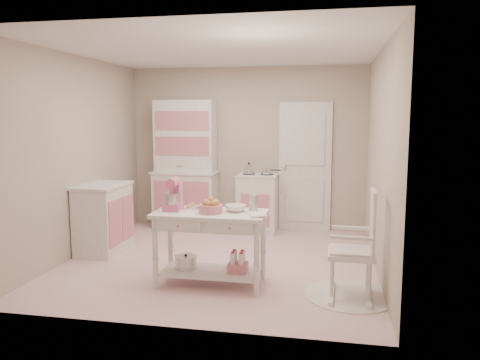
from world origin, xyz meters
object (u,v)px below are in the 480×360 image
Objects in this scene: stove at (258,203)px; base_cabinet at (104,218)px; rocking_chair at (351,243)px; work_table at (211,248)px; bread_basket at (211,209)px; hutch at (185,165)px; stand_mixer at (173,195)px.

stove is 1.00× the size of base_cabinet.
rocking_chair is 0.92× the size of work_table.
stove is 2.50m from bread_basket.
bread_basket is at bearing -68.20° from work_table.
stove reaches higher than work_table.
base_cabinet is 0.84× the size of rocking_chair.
work_table is (-0.15, -2.42, -0.06)m from stove.
hutch reaches higher than work_table.
rocking_chair is 3.24× the size of stand_mixer.
stove is 2.42m from work_table.
stand_mixer is (-0.57, -2.40, 0.51)m from stove.
work_table is at bearing 179.07° from rocking_chair.
stove is at bearing 38.59° from base_cabinet.
rocking_chair is at bearing -45.12° from hutch.
rocking_chair is 4.40× the size of bread_basket.
stand_mixer is (1.30, -0.91, 0.51)m from base_cabinet.
stand_mixer reaches higher than bread_basket.
stand_mixer is 1.36× the size of bread_basket.
base_cabinet is 3.68× the size of bread_basket.
base_cabinet is at bearing 141.92° from stand_mixer.
hutch is at bearing 136.79° from rocking_chair.
stand_mixer is at bearing -103.31° from stove.
hutch is 6.12× the size of stand_mixer.
stand_mixer reaches higher than stove.
rocking_chair is 1.49m from bread_basket.
hutch is at bearing 66.66° from base_cabinet.
hutch is at bearing 113.10° from bread_basket.
base_cabinet is (-0.66, -1.54, -0.58)m from hutch.
stand_mixer reaches higher than rocking_chair.
work_table is at bearing -5.75° from stand_mixer.
work_table is (1.72, -0.93, -0.06)m from base_cabinet.
work_table is 0.45m from bread_basket.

